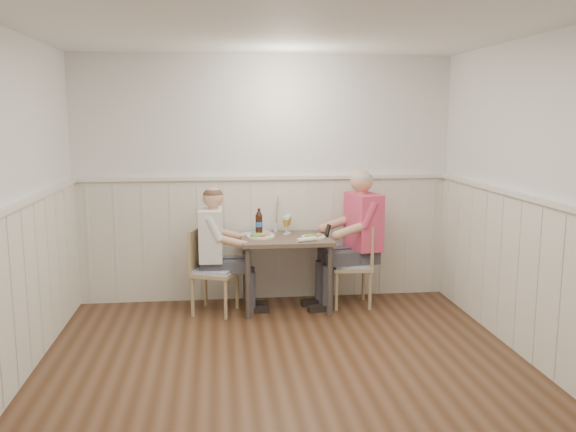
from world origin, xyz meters
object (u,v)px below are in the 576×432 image
object	(u,v)px
diner_cream	(215,259)
grass_vase	(275,215)
chair_right	(356,262)
beer_bottle	(259,223)
chair_left	(210,267)
man_in_pink	(359,248)
dining_table	(286,247)

from	to	relation	value
diner_cream	grass_vase	bearing A→B (deg)	25.21
chair_right	beer_bottle	bearing A→B (deg)	169.84
chair_left	beer_bottle	world-z (taller)	beer_bottle
chair_right	man_in_pink	size ratio (longest dim) A/B	0.60
dining_table	grass_vase	world-z (taller)	grass_vase
dining_table	man_in_pink	xyz separation A→B (m)	(0.78, 0.04, -0.04)
grass_vase	beer_bottle	bearing A→B (deg)	-153.75
dining_table	diner_cream	size ratio (longest dim) A/B	0.70
chair_right	grass_vase	bearing A→B (deg)	161.77
dining_table	grass_vase	bearing A→B (deg)	104.99
chair_left	man_in_pink	world-z (taller)	man_in_pink
dining_table	chair_left	distance (m)	0.80
man_in_pink	beer_bottle	bearing A→B (deg)	171.55
chair_left	grass_vase	world-z (taller)	grass_vase
chair_left	man_in_pink	xyz separation A→B (m)	(1.55, 0.08, 0.14)
chair_right	chair_left	bearing A→B (deg)	-177.75
chair_left	beer_bottle	xyz separation A→B (m)	(0.52, 0.24, 0.40)
grass_vase	chair_left	bearing A→B (deg)	-154.86
dining_table	chair_right	distance (m)	0.76
chair_right	diner_cream	size ratio (longest dim) A/B	0.66
chair_left	diner_cream	xyz separation A→B (m)	(0.06, 0.03, 0.08)
man_in_pink	grass_vase	world-z (taller)	man_in_pink
chair_right	beer_bottle	world-z (taller)	beer_bottle
chair_right	man_in_pink	xyz separation A→B (m)	(0.04, 0.02, 0.14)
chair_right	grass_vase	world-z (taller)	grass_vase
grass_vase	dining_table	bearing A→B (deg)	-75.01
chair_left	dining_table	bearing A→B (deg)	3.03
chair_left	grass_vase	bearing A→B (deg)	25.14
diner_cream	grass_vase	size ratio (longest dim) A/B	3.21
dining_table	grass_vase	distance (m)	0.41
chair_left	grass_vase	distance (m)	0.90
dining_table	man_in_pink	size ratio (longest dim) A/B	0.63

